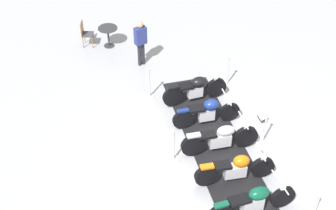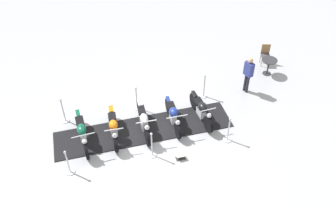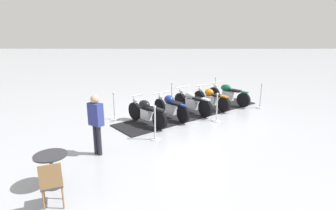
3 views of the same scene
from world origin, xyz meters
The scene contains 17 objects.
ground_plane centered at (0.00, 0.00, 0.00)m, with size 80.00×80.00×0.00m, color #A8AAB2.
display_platform centered at (0.00, 0.00, 0.02)m, with size 6.75×1.48×0.03m, color black.
motorcycle_forest centered at (-1.74, -1.46, 0.50)m, with size 1.63×1.76×0.94m.
motorcycle_copper centered at (-0.86, -0.74, 0.46)m, with size 1.35×1.81×0.92m.
motorcycle_chrome centered at (0.02, -0.02, 0.48)m, with size 1.43×1.83×1.00m.
motorcycle_navy centered at (0.91, 0.69, 0.51)m, with size 1.35×1.68×0.92m.
motorcycle_black centered at (1.79, 1.41, 0.50)m, with size 1.52×1.62×0.98m.
stanchion_left_front centered at (-3.05, -0.79, 0.38)m, with size 0.32×0.32×1.12m.
stanchion_left_mid centered at (-0.83, 1.02, 0.34)m, with size 0.34×0.34×1.10m.
stanchion_right_front centered at (-1.40, -2.83, 0.34)m, with size 0.33×0.33×1.06m.
stanchion_left_rear centered at (1.40, 2.83, 0.39)m, with size 0.30×0.30×1.11m.
stanchion_right_mid centered at (0.83, -1.02, 0.37)m, with size 0.32×0.32×1.12m.
stanchion_right_rear centered at (3.05, 0.79, 0.32)m, with size 0.35×0.35×1.08m.
info_placard centered at (1.81, -0.75, 0.06)m, with size 0.39×0.37×0.18m.
cafe_table centered at (3.51, 5.51, 0.57)m, with size 0.70×0.70×0.76m.
cafe_chair_near_table centered at (3.19, 6.28, 0.56)m, with size 0.52×0.52×0.98m.
bystander_person centered at (2.93, 3.88, 1.01)m, with size 0.45×0.41×1.69m.
Camera 3 is at (0.99, 10.90, 3.34)m, focal length 29.46 mm.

